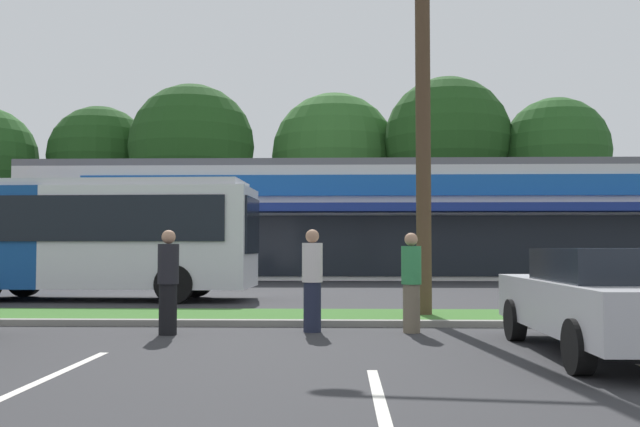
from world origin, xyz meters
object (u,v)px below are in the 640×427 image
Objects in this scene: utility_pole at (416,35)px; pedestrian_mid at (411,282)px; car_2 at (607,300)px; pedestrian_near_bench at (168,282)px; city_bus at (37,235)px; pedestrian_far at (312,280)px.

pedestrian_mid is (-0.32, -2.06, -4.88)m from utility_pole.
pedestrian_near_bench is at bearing 71.94° from car_2.
pedestrian_mid is at bearing 43.33° from car_2.
city_bus reaches higher than pedestrian_far.
city_bus is at bearing 141.37° from pedestrian_mid.
utility_pole is 6.35× the size of pedestrian_mid.
city_bus is at bearing 130.76° from pedestrian_near_bench.
city_bus is at bearing 50.93° from car_2.
utility_pole is 6.20× the size of pedestrian_near_bench.
city_bus is 15.41m from car_2.
city_bus reaches higher than pedestrian_near_bench.
city_bus is 9.44m from pedestrian_near_bench.
pedestrian_far is (7.90, -7.14, -0.88)m from city_bus.
pedestrian_far is (-4.04, 2.55, 0.13)m from car_2.
utility_pole reaches higher than pedestrian_far.
utility_pole reaches higher than car_2.
pedestrian_near_bench is (-6.41, 2.09, 0.12)m from car_2.
car_2 is (11.93, -9.69, -1.02)m from city_bus.
city_bus is at bearing 152.60° from utility_pole.
pedestrian_far is at bearing -40.44° from city_bus.
pedestrian_mid is 0.97× the size of pedestrian_far.
city_bus is 6.96× the size of pedestrian_near_bench.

